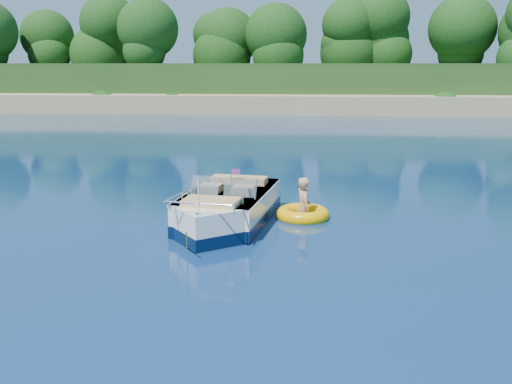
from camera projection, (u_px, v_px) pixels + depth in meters
ground at (142, 267)px, 11.33m from camera, size 160.00×160.00×0.00m
shoreline at (282, 88)px, 73.09m from camera, size 170.00×59.00×6.00m
treeline at (272, 45)px, 49.97m from camera, size 150.00×7.12×8.19m
motorboat at (226, 211)px, 14.24m from camera, size 2.44×5.45×1.82m
tow_tube at (303, 214)px, 14.93m from camera, size 1.79×1.79×0.37m
boy at (303, 218)px, 14.94m from camera, size 0.67×0.97×1.76m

